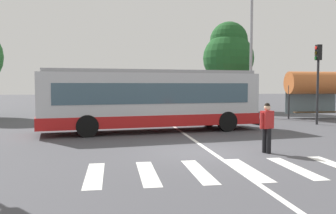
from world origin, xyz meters
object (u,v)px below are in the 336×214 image
at_px(parked_car_silver, 203,104).
at_px(parked_car_red, 232,104).
at_px(pedestrian_crossing_street, 267,125).
at_px(parked_car_black, 101,105).
at_px(traffic_light_far_corner, 318,71).
at_px(parked_car_blue, 168,105).
at_px(city_transit_bus, 151,100).
at_px(background_tree_right, 229,53).
at_px(parked_car_white, 136,105).
at_px(twin_arm_street_lamp, 251,30).
at_px(bus_stop_shelter, 316,84).

relative_size(parked_car_silver, parked_car_red, 0.98).
height_order(pedestrian_crossing_street, parked_car_black, pedestrian_crossing_street).
relative_size(parked_car_silver, traffic_light_far_corner, 0.97).
height_order(parked_car_black, parked_car_silver, same).
distance_m(parked_car_blue, traffic_light_far_corner, 11.65).
bearing_deg(traffic_light_far_corner, parked_car_silver, 117.93).
height_order(city_transit_bus, traffic_light_far_corner, traffic_light_far_corner).
bearing_deg(background_tree_right, parked_car_white, -159.13).
bearing_deg(twin_arm_street_lamp, parked_car_blue, 149.26).
bearing_deg(parked_car_silver, parked_car_red, 6.65).
bearing_deg(parked_car_black, city_transit_bus, -74.96).
distance_m(traffic_light_far_corner, bus_stop_shelter, 4.13).
bearing_deg(parked_car_white, parked_car_silver, 2.07).
bearing_deg(bus_stop_shelter, background_tree_right, 113.37).
xyz_separation_m(pedestrian_crossing_street, parked_car_black, (-6.09, 16.83, -0.20)).
relative_size(parked_car_red, bus_stop_shelter, 1.12).
xyz_separation_m(pedestrian_crossing_street, parked_car_blue, (-0.84, 16.74, -0.20)).
relative_size(pedestrian_crossing_street, parked_car_red, 0.37).
bearing_deg(bus_stop_shelter, parked_car_red, 126.69).
bearing_deg(parked_car_white, twin_arm_street_lamp, -22.86).
height_order(parked_car_blue, traffic_light_far_corner, traffic_light_far_corner).
bearing_deg(parked_car_blue, pedestrian_crossing_street, -87.12).
bearing_deg(parked_car_silver, pedestrian_crossing_street, -96.83).
bearing_deg(city_transit_bus, parked_car_silver, 63.25).
height_order(parked_car_white, background_tree_right, background_tree_right).
bearing_deg(background_tree_right, pedestrian_crossing_street, -104.32).
height_order(parked_car_red, background_tree_right, background_tree_right).
height_order(bus_stop_shelter, background_tree_right, background_tree_right).
xyz_separation_m(parked_car_blue, parked_car_silver, (2.88, 0.31, 0.00)).
relative_size(parked_car_black, background_tree_right, 0.57).
bearing_deg(twin_arm_street_lamp, city_transit_bus, -138.60).
bearing_deg(background_tree_right, bus_stop_shelter, -66.63).
distance_m(pedestrian_crossing_street, bus_stop_shelter, 14.70).
bearing_deg(parked_car_red, pedestrian_crossing_street, -104.74).
distance_m(city_transit_bus, parked_car_silver, 11.90).
height_order(parked_car_black, parked_car_red, same).
xyz_separation_m(parked_car_blue, bus_stop_shelter, (9.58, -5.00, 1.65)).
height_order(parked_car_white, parked_car_silver, same).
bearing_deg(city_transit_bus, background_tree_right, 58.29).
bearing_deg(pedestrian_crossing_street, parked_car_white, 101.30).
relative_size(city_transit_bus, parked_car_black, 2.46).
xyz_separation_m(twin_arm_street_lamp, background_tree_right, (0.47, 6.62, -1.05)).
xyz_separation_m(parked_car_black, parked_car_red, (10.66, 0.51, 0.00)).
bearing_deg(parked_car_white, traffic_light_far_corner, -40.58).
bearing_deg(parked_car_black, parked_car_red, 2.74).
distance_m(pedestrian_crossing_street, parked_car_black, 17.90).
bearing_deg(background_tree_right, twin_arm_street_lamp, -94.02).
height_order(parked_car_blue, parked_car_silver, same).
xyz_separation_m(parked_car_black, parked_car_blue, (5.25, -0.09, 0.00)).
distance_m(city_transit_bus, parked_car_white, 10.44).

